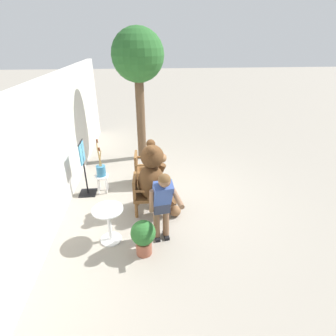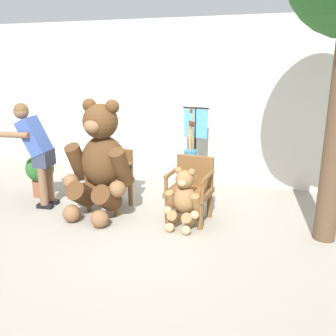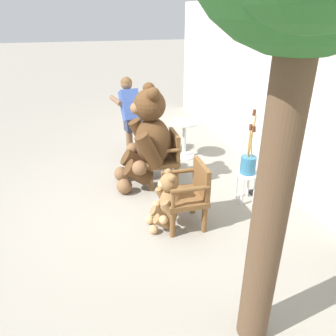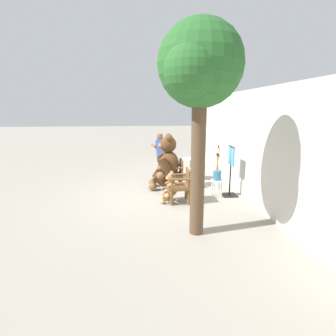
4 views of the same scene
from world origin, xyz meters
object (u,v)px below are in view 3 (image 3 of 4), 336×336
at_px(teddy_bear_small, 167,201).
at_px(brush_bucket, 248,162).
at_px(white_stool, 246,179).
at_px(clothing_display_stand, 271,153).
at_px(wooden_chair_left, 164,156).
at_px(wooden_chair_right, 189,193).
at_px(teddy_bear_large, 147,139).
at_px(person_visitor, 131,114).
at_px(potted_plant, 148,134).
at_px(round_side_table, 184,135).

xyz_separation_m(teddy_bear_small, brush_bucket, (-0.32, 1.29, 0.24)).
distance_m(white_stool, clothing_display_stand, 0.53).
xyz_separation_m(wooden_chair_left, wooden_chair_right, (1.22, 0.00, 0.00)).
xyz_separation_m(wooden_chair_right, teddy_bear_large, (-1.23, -0.27, 0.33)).
relative_size(wooden_chair_left, teddy_bear_small, 1.08).
relative_size(person_visitor, potted_plant, 2.26).
bearing_deg(teddy_bear_large, wooden_chair_right, 12.32).
xyz_separation_m(brush_bucket, potted_plant, (-2.20, -1.00, -0.24)).
bearing_deg(wooden_chair_left, person_visitor, -161.18).
relative_size(wooden_chair_right, person_visitor, 0.56).
bearing_deg(clothing_display_stand, teddy_bear_large, -117.58).
relative_size(person_visitor, white_stool, 3.34).
height_order(teddy_bear_large, person_visitor, teddy_bear_large).
bearing_deg(clothing_display_stand, teddy_bear_small, -77.64).
relative_size(wooden_chair_right, potted_plant, 1.26).
height_order(brush_bucket, clothing_display_stand, brush_bucket).
relative_size(wooden_chair_left, wooden_chair_right, 1.00).
bearing_deg(wooden_chair_right, brush_bucket, 107.98).
bearing_deg(wooden_chair_left, teddy_bear_large, -91.20).
bearing_deg(wooden_chair_right, clothing_display_stand, 104.91).
bearing_deg(round_side_table, brush_bucket, 11.71).
bearing_deg(round_side_table, wooden_chair_left, -35.05).
bearing_deg(person_visitor, teddy_bear_large, 4.53).
bearing_deg(wooden_chair_right, potted_plant, 179.89).
distance_m(brush_bucket, potted_plant, 2.42).
distance_m(brush_bucket, round_side_table, 1.85).
xyz_separation_m(teddy_bear_small, clothing_display_stand, (-0.37, 1.67, 0.33)).
height_order(wooden_chair_left, teddy_bear_small, wooden_chair_left).
xyz_separation_m(teddy_bear_large, white_stool, (0.90, 1.27, -0.44)).
relative_size(wooden_chair_right, teddy_bear_large, 0.53).
bearing_deg(clothing_display_stand, wooden_chair_left, -121.78).
bearing_deg(white_stool, potted_plant, -155.48).
height_order(round_side_table, clothing_display_stand, clothing_display_stand).
distance_m(teddy_bear_small, white_stool, 1.33).
height_order(wooden_chair_left, white_stool, wooden_chair_left).
relative_size(wooden_chair_left, round_side_table, 1.19).
bearing_deg(wooden_chair_left, potted_plant, 179.78).
bearing_deg(teddy_bear_small, brush_bucket, 104.09).
bearing_deg(teddy_bear_large, brush_bucket, 54.67).
distance_m(white_stool, brush_bucket, 0.28).
bearing_deg(person_visitor, wooden_chair_right, 8.83).
xyz_separation_m(white_stool, round_side_table, (-1.80, -0.37, 0.09)).
bearing_deg(brush_bucket, teddy_bear_large, -125.33).
relative_size(teddy_bear_large, teddy_bear_small, 2.02).
relative_size(white_stool, round_side_table, 0.64).
relative_size(wooden_chair_right, brush_bucket, 0.91).
xyz_separation_m(teddy_bear_large, clothing_display_stand, (0.86, 1.65, -0.07)).
distance_m(wooden_chair_right, brush_bucket, 1.07).
relative_size(wooden_chair_right, teddy_bear_small, 1.08).
xyz_separation_m(potted_plant, clothing_display_stand, (2.15, 1.38, 0.32)).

